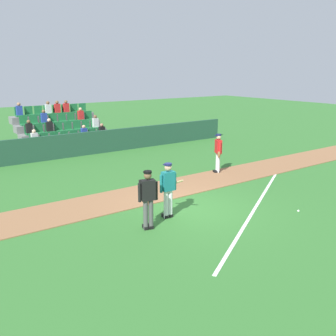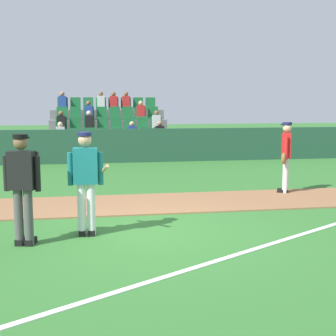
% 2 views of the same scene
% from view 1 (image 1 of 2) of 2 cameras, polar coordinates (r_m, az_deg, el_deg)
% --- Properties ---
extents(ground_plane, '(80.00, 80.00, 0.00)m').
position_cam_1_polar(ground_plane, '(12.57, 3.35, -6.30)').
color(ground_plane, '#33702D').
extents(infield_dirt_path, '(28.00, 2.11, 0.03)m').
position_cam_1_polar(infield_dirt_path, '(14.23, -2.13, -3.66)').
color(infield_dirt_path, '#936642').
rests_on(infield_dirt_path, ground).
extents(foul_line_chalk, '(10.35, 6.25, 0.01)m').
position_cam_1_polar(foul_line_chalk, '(14.22, 14.16, -4.17)').
color(foul_line_chalk, white).
rests_on(foul_line_chalk, ground).
extents(dugout_fence, '(20.00, 0.16, 1.26)m').
position_cam_1_polar(dugout_fence, '(20.55, -13.63, 3.47)').
color(dugout_fence, '#234C38').
rests_on(dugout_fence, ground).
extents(stadium_bleachers, '(5.00, 3.80, 2.70)m').
position_cam_1_polar(stadium_bleachers, '(22.65, -15.85, 4.70)').
color(stadium_bleachers, slate).
rests_on(stadium_bleachers, ground).
extents(batter_teal_jersey, '(0.68, 0.79, 1.76)m').
position_cam_1_polar(batter_teal_jersey, '(11.57, 0.02, -3.08)').
color(batter_teal_jersey, white).
rests_on(batter_teal_jersey, ground).
extents(umpire_home_plate, '(0.58, 0.37, 1.76)m').
position_cam_1_polar(umpire_home_plate, '(10.75, -3.09, -4.34)').
color(umpire_home_plate, '#4C4C4C').
rests_on(umpire_home_plate, ground).
extents(runner_red_jersey, '(0.44, 0.61, 1.76)m').
position_cam_1_polar(runner_red_jersey, '(16.81, 7.64, 2.45)').
color(runner_red_jersey, silver).
rests_on(runner_red_jersey, ground).
extents(baseball, '(0.07, 0.07, 0.07)m').
position_cam_1_polar(baseball, '(13.03, 19.22, -6.19)').
color(baseball, white).
rests_on(baseball, ground).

